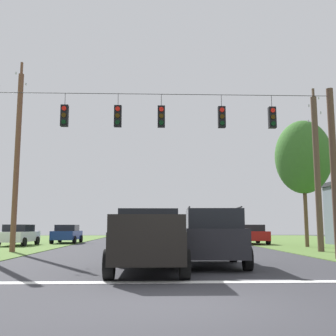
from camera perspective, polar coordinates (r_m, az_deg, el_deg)
The scene contains 16 objects.
ground_plane at distance 7.85m, azimuth 1.98°, elevation -18.38°, with size 120.00×120.00×0.00m, color #333338.
stop_bar_stripe at distance 10.75m, azimuth 0.87°, elevation -15.56°, with size 12.67×0.45×0.01m, color white.
lane_dash_0 at distance 16.72m, azimuth -0.17°, elevation -12.89°, with size 0.15×2.50×0.01m, color white.
lane_dash_1 at distance 23.76m, azimuth -0.71°, elevation -11.46°, with size 0.15×2.50×0.01m, color white.
lane_dash_2 at distance 29.54m, azimuth -0.96°, elevation -10.80°, with size 0.15×2.50×0.01m, color white.
lane_dash_3 at distance 38.75m, azimuth -1.20°, elevation -10.15°, with size 0.15×2.50×0.01m, color white.
lane_dash_4 at distance 46.47m, azimuth -1.33°, elevation -9.81°, with size 0.15×2.50×0.01m, color white.
overhead_signal_span at distance 17.74m, azimuth -0.34°, elevation 1.36°, with size 15.09×0.31×7.53m.
pickup_truck at distance 13.06m, azimuth -2.79°, elevation -9.99°, with size 2.29×5.40×1.95m.
suv_black at distance 14.99m, azimuth 6.13°, elevation -9.35°, with size 2.41×4.89×2.05m.
distant_car_crossing_white at distance 31.78m, azimuth -20.03°, elevation -8.71°, with size 2.13×4.36×1.52m.
distant_car_oncoming at distance 35.41m, azimuth -13.84°, elevation -8.85°, with size 2.04×4.31×1.52m.
distant_car_far_parked at distance 33.36m, azimuth 11.51°, elevation -8.98°, with size 2.11×4.34×1.52m.
utility_pole_mid_right at distance 24.50m, azimuth 19.99°, elevation -0.13°, with size 0.34×1.87×9.28m.
utility_pole_near_left at distance 24.41m, azimuth -20.24°, elevation 1.37°, with size 0.30×1.86×10.78m.
tree_roadside_right at distance 29.86m, azimuth 18.26°, elevation 1.45°, with size 3.82×3.82×8.69m.
Camera 1 is at (-0.52, -7.70, 1.40)m, focal length 43.88 mm.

